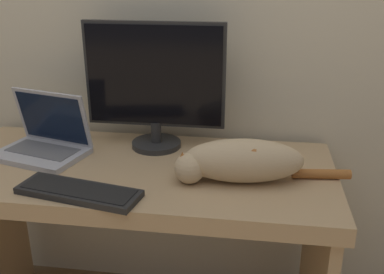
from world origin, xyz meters
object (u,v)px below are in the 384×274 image
(monitor, at_px, (155,84))
(external_keyboard, at_px, (79,192))
(laptop, at_px, (44,142))
(cat, at_px, (240,160))

(monitor, relative_size, external_keyboard, 1.30)
(monitor, bearing_deg, external_keyboard, -110.06)
(monitor, distance_m, laptop, 0.46)
(external_keyboard, bearing_deg, cat, 29.99)
(monitor, xyz_separation_m, external_keyboard, (-0.15, -0.41, -0.23))
(external_keyboard, xyz_separation_m, cat, (0.48, 0.17, 0.06))
(external_keyboard, relative_size, cat, 0.70)
(laptop, bearing_deg, monitor, 33.55)
(laptop, xyz_separation_m, cat, (0.72, -0.12, 0.03))
(external_keyboard, bearing_deg, laptop, 141.31)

